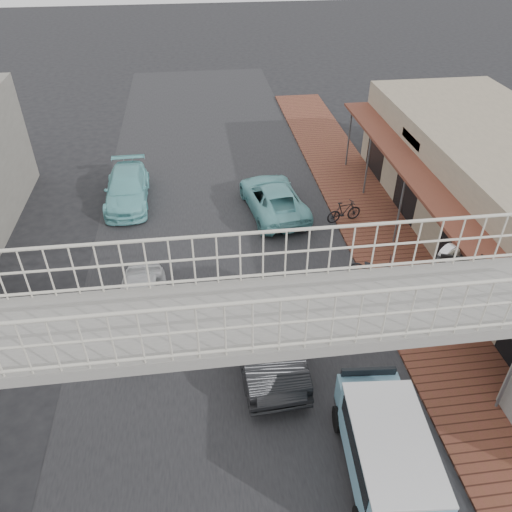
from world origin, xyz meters
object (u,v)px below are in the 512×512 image
object	(u,v)px
white_hatchback	(141,306)
street_clock	(448,260)
dark_sedan	(265,332)
angkot_far	(127,189)
arrow_sign	(485,274)
motorcycle_near	(374,269)
motorcycle_far	(344,211)
angkot_curb	(273,198)
angkot_van	(387,448)

from	to	relation	value
white_hatchback	street_clock	world-z (taller)	street_clock
dark_sedan	angkot_far	distance (m)	10.99
arrow_sign	motorcycle_near	bearing A→B (deg)	145.82
motorcycle_far	angkot_far	bearing A→B (deg)	59.08
arrow_sign	motorcycle_far	bearing A→B (deg)	128.32
angkot_curb	arrow_sign	size ratio (longest dim) A/B	1.59
street_clock	angkot_van	bearing A→B (deg)	-147.60
angkot_van	white_hatchback	bearing A→B (deg)	138.30
white_hatchback	angkot_curb	size ratio (longest dim) A/B	0.82
motorcycle_far	dark_sedan	bearing A→B (deg)	134.89
angkot_far	angkot_van	world-z (taller)	angkot_van
motorcycle_far	arrow_sign	size ratio (longest dim) A/B	0.52
motorcycle_near	arrow_sign	distance (m)	4.13
street_clock	angkot_curb	bearing A→B (deg)	94.35
motorcycle_near	street_clock	world-z (taller)	street_clock
angkot_far	street_clock	bearing A→B (deg)	-43.10
white_hatchback	arrow_sign	distance (m)	10.49
angkot_van	motorcycle_near	size ratio (longest dim) A/B	2.15
angkot_far	angkot_van	bearing A→B (deg)	-64.93
angkot_van	dark_sedan	bearing A→B (deg)	121.18
angkot_van	arrow_sign	distance (m)	6.08
angkot_far	motorcycle_far	xyz separation A→B (m)	(9.17, -3.03, -0.09)
angkot_curb	motorcycle_far	world-z (taller)	angkot_curb
angkot_van	motorcycle_far	bearing A→B (deg)	83.62
dark_sedan	white_hatchback	bearing A→B (deg)	150.63
angkot_van	angkot_curb	bearing A→B (deg)	97.44
angkot_curb	street_clock	world-z (taller)	street_clock
angkot_van	motorcycle_near	distance (m)	7.58
dark_sedan	motorcycle_near	world-z (taller)	dark_sedan
motorcycle_far	white_hatchback	bearing A→B (deg)	109.08
dark_sedan	angkot_curb	distance (m)	8.37
street_clock	arrow_sign	distance (m)	1.10
angkot_van	motorcycle_near	world-z (taller)	angkot_van
white_hatchback	motorcycle_far	world-z (taller)	white_hatchback
angkot_far	street_clock	distance (m)	14.08
motorcycle_far	arrow_sign	bearing A→B (deg)	-176.58
white_hatchback	angkot_far	world-z (taller)	white_hatchback
arrow_sign	angkot_curb	bearing A→B (deg)	142.13
angkot_curb	motorcycle_near	xyz separation A→B (m)	(2.80, -5.35, -0.08)
white_hatchback	angkot_curb	bearing A→B (deg)	51.25
angkot_far	motorcycle_far	world-z (taller)	angkot_far
angkot_far	white_hatchback	bearing A→B (deg)	-83.52
white_hatchback	arrow_sign	world-z (taller)	arrow_sign
angkot_curb	street_clock	size ratio (longest dim) A/B	1.59
dark_sedan	motorcycle_near	bearing A→B (deg)	30.19
motorcycle_far	street_clock	size ratio (longest dim) A/B	0.52
dark_sedan	motorcycle_far	distance (m)	8.13
angkot_van	motorcycle_far	world-z (taller)	angkot_van
angkot_far	angkot_van	distance (m)	15.88
dark_sedan	street_clock	size ratio (longest dim) A/B	1.65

